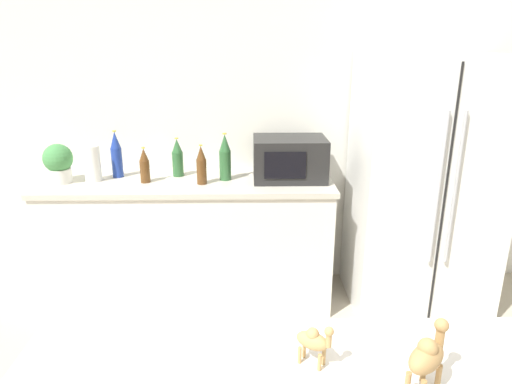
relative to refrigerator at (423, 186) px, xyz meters
name	(u,v)px	position (x,y,z in m)	size (l,w,h in m)	color
wall_back	(260,114)	(-1.09, 0.38, 0.43)	(8.00, 0.06, 2.55)	silver
back_counter	(191,240)	(-1.58, 0.05, -0.41)	(1.93, 0.63, 0.88)	silver
refrigerator	(423,186)	(0.00, 0.00, 0.00)	(0.90, 0.70, 1.70)	white
potted_plant	(58,162)	(-2.41, 0.00, 0.17)	(0.19, 0.19, 0.26)	silver
paper_towel_roll	(92,163)	(-2.20, 0.04, 0.15)	(0.11, 0.11, 0.24)	white
microwave	(289,158)	(-0.90, 0.07, 0.18)	(0.48, 0.37, 0.28)	black
back_bottle_0	(201,165)	(-1.47, -0.04, 0.16)	(0.06, 0.06, 0.26)	brown
back_bottle_1	(145,166)	(-1.85, 0.00, 0.15)	(0.06, 0.06, 0.24)	brown
back_bottle_2	(178,158)	(-1.66, 0.15, 0.16)	(0.08, 0.08, 0.27)	#2D6033
back_bottle_3	(116,155)	(-2.07, 0.14, 0.19)	(0.07, 0.07, 0.32)	navy
back_bottle_4	(225,158)	(-1.33, 0.06, 0.19)	(0.08, 0.08, 0.32)	#2D6033
camel_figurine	(314,340)	(-1.01, -1.93, 0.20)	(0.10, 0.08, 0.12)	tan
camel_figurine_second	(428,355)	(-0.76, -2.02, 0.23)	(0.13, 0.12, 0.17)	#A87F4C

